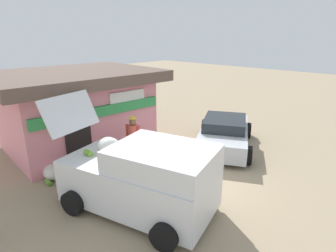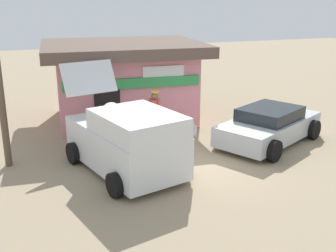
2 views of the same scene
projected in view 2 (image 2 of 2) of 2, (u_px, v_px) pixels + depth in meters
ground_plane at (196, 160)px, 12.68m from camera, size 60.00×60.00×0.00m
storefront_bar at (124, 80)px, 16.51m from camera, size 6.39×5.23×3.05m
delivery_van at (127, 140)px, 11.62m from camera, size 3.04×4.70×2.82m
parked_sedan at (269, 126)px, 14.04m from camera, size 4.46×3.55×1.23m
vendor_standing at (155, 113)px, 13.99m from camera, size 0.43×0.54×1.77m
customer_bending at (111, 126)px, 13.14m from camera, size 0.72×0.81×1.40m
unloaded_banana_pile at (79, 133)px, 14.50m from camera, size 0.76×0.87×0.48m
paint_bucket at (192, 130)px, 14.93m from camera, size 0.31×0.31×0.37m
utility_pole at (0, 92)px, 11.65m from camera, size 0.20×0.20×4.41m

